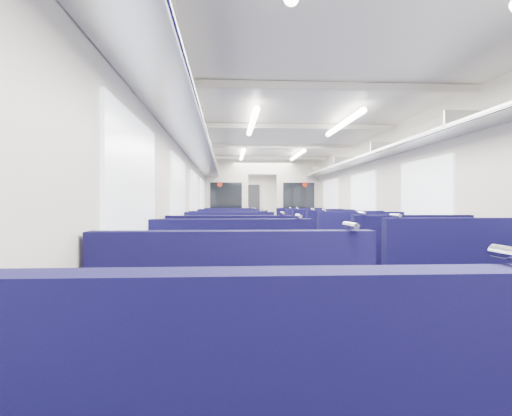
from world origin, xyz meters
name	(u,v)px	position (x,y,z in m)	size (l,w,h in m)	color
floor	(275,277)	(0.00, 0.00, 0.00)	(2.80, 18.00, 0.01)	black
ceiling	(275,144)	(0.00, 0.00, 2.35)	(2.80, 18.00, 0.01)	white
wall_left	(196,211)	(-1.40, 0.00, 1.18)	(0.02, 18.00, 2.35)	beige
dado_left	(197,258)	(-1.39, 0.00, 0.35)	(0.03, 17.90, 0.70)	#110F33
wall_right	(353,210)	(1.40, 0.00, 1.18)	(0.02, 18.00, 2.35)	beige
dado_right	(352,256)	(1.39, 0.00, 0.35)	(0.03, 17.90, 0.70)	#110F33
wall_far	(250,207)	(0.00, 9.00, 1.18)	(2.80, 0.02, 2.35)	beige
luggage_rack_left	(206,165)	(-1.21, 0.00, 1.97)	(0.36, 17.40, 0.18)	#B2B5BA
luggage_rack_right	(343,166)	(1.21, 0.00, 1.97)	(0.36, 17.40, 0.18)	#B2B5BA
windows	(278,196)	(0.00, -0.46, 1.42)	(2.78, 15.60, 0.75)	white
ceiling_fittings	(277,145)	(0.00, -0.26, 2.29)	(2.70, 16.06, 0.11)	beige
end_door	(250,211)	(0.00, 8.94, 1.00)	(0.75, 0.06, 2.00)	black
bulkhead	(262,206)	(0.00, 2.87, 1.23)	(2.80, 0.10, 2.35)	beige
seat_6	(230,346)	(-0.83, -4.92, 0.38)	(1.10, 0.61, 1.23)	#0F0C3E
seat_7	(469,336)	(0.83, -4.81, 0.38)	(1.10, 0.61, 1.23)	#0F0C3E
seat_8	(229,305)	(-0.83, -3.74, 0.38)	(1.10, 0.61, 1.23)	#0F0C3E
seat_9	(405,301)	(0.83, -3.70, 0.38)	(1.10, 0.61, 1.23)	#0F0C3E
seat_10	(229,281)	(-0.83, -2.51, 0.38)	(1.10, 0.61, 1.23)	#0F0C3E
seat_11	(365,279)	(0.83, -2.46, 0.38)	(1.10, 0.61, 1.23)	#0F0C3E
seat_12	(229,267)	(-0.83, -1.40, 0.38)	(1.10, 0.61, 1.23)	#0F0C3E
seat_13	(342,266)	(0.83, -1.41, 0.38)	(1.10, 0.61, 1.23)	#0F0C3E
seat_14	(228,257)	(-0.83, -0.19, 0.38)	(1.10, 0.61, 1.23)	#0F0C3E
seat_15	(326,257)	(0.83, -0.34, 0.38)	(1.10, 0.61, 1.23)	#0F0C3E
seat_16	(228,251)	(-0.83, 0.85, 0.38)	(1.10, 0.61, 1.23)	#0F0C3E
seat_17	(313,250)	(0.83, 0.81, 0.38)	(1.10, 0.61, 1.23)	#0F0C3E
seat_18	(228,245)	(-0.83, 2.05, 0.38)	(1.10, 0.61, 1.23)	#0F0C3E
seat_19	(302,244)	(0.83, 2.13, 0.38)	(1.10, 0.61, 1.23)	#0F0C3E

